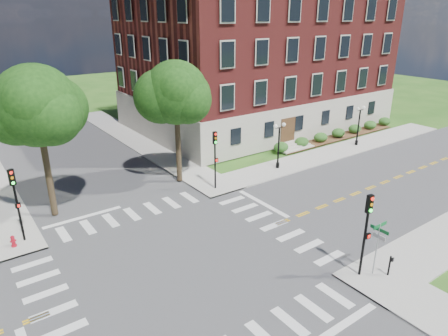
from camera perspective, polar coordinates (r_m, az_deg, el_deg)
ground at (r=24.03m, az=-5.94°, el=-13.12°), size 160.00×160.00×0.00m
road_ew at (r=24.03m, az=-5.94°, el=-13.11°), size 90.00×12.00×0.01m
road_ns at (r=24.03m, az=-5.94°, el=-13.10°), size 12.00×90.00×0.01m
sidewalk_ne at (r=43.34m, az=1.42°, el=3.13°), size 34.00×34.00×0.12m
crosswalk_east at (r=27.69m, az=7.17°, el=-8.16°), size 2.20×10.20×0.02m
stop_bar_east at (r=30.61m, az=5.58°, el=-5.08°), size 0.40×5.50×0.00m
main_building at (r=52.03m, az=4.80°, el=15.44°), size 30.60×22.40×16.50m
shrub_row at (r=48.12m, az=15.93°, el=4.08°), size 18.00×2.00×1.30m
tree_c at (r=28.66m, az=-25.20°, el=7.99°), size 5.38×5.38×10.54m
tree_d at (r=32.35m, az=-6.88°, el=10.59°), size 5.10×5.10×10.09m
traffic_signal_se at (r=22.31m, az=19.71°, el=-7.70°), size 0.35×0.40×4.80m
traffic_signal_ne at (r=31.66m, az=-1.28°, el=2.18°), size 0.36×0.41×4.80m
traffic_signal_nw at (r=27.28m, az=-27.62°, el=-3.58°), size 0.38×0.46×4.80m
twin_lamp_west at (r=36.62m, az=7.83°, el=3.55°), size 1.36×0.36×4.23m
twin_lamp_east at (r=45.31m, az=18.70°, el=6.06°), size 1.36×0.36×4.23m
street_sign_pole at (r=23.07m, az=21.16°, el=-9.42°), size 1.10×1.10×3.10m
push_button_post at (r=23.99m, az=22.62°, el=-12.63°), size 0.14×0.21×1.20m
fire_hydrant at (r=28.00m, az=-27.89°, el=-9.26°), size 0.35×0.35×0.75m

